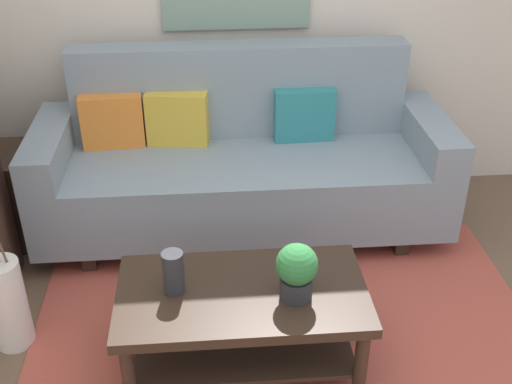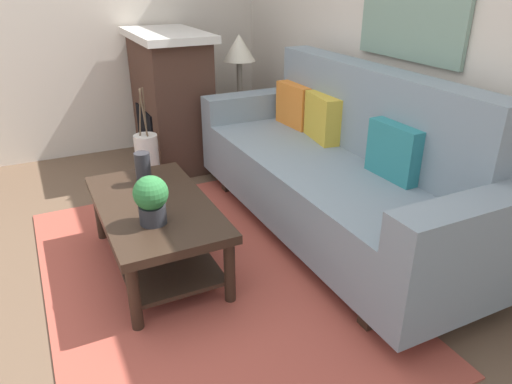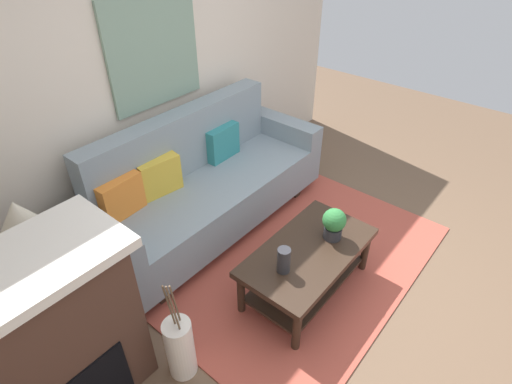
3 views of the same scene
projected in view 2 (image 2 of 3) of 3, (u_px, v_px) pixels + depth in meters
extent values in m
plane|color=brown|center=(116.00, 302.00, 2.56)|extent=(8.86, 8.86, 0.00)
cube|color=beige|center=(437.00, 21.00, 2.79)|extent=(4.86, 0.10, 2.70)
cube|color=beige|center=(97.00, 4.00, 4.19)|extent=(0.10, 4.98, 2.70)
cube|color=#B24C3D|center=(203.00, 277.00, 2.75)|extent=(2.50, 1.69, 0.01)
cube|color=gray|center=(327.00, 189.00, 3.11)|extent=(1.99, 0.84, 0.40)
cube|color=gray|center=(373.00, 112.00, 3.03)|extent=(1.99, 0.20, 0.56)
cube|color=gray|center=(254.00, 129.00, 3.96)|extent=(0.20, 0.84, 0.60)
cube|color=gray|center=(462.00, 260.00, 2.17)|extent=(0.20, 0.84, 0.60)
cube|color=#332319|center=(264.00, 177.00, 3.95)|extent=(0.08, 0.74, 0.12)
cube|color=#332319|center=(419.00, 298.00, 2.49)|extent=(0.08, 0.74, 0.12)
cube|color=orange|center=(295.00, 105.00, 3.65)|extent=(0.37, 0.14, 0.32)
cube|color=gold|center=(322.00, 118.00, 3.34)|extent=(0.37, 0.17, 0.32)
cube|color=teal|center=(395.00, 151.00, 2.72)|extent=(0.36, 0.13, 0.32)
cube|color=#332319|center=(154.00, 207.00, 2.69)|extent=(1.10, 0.60, 0.05)
cube|color=#332319|center=(159.00, 250.00, 2.81)|extent=(0.98, 0.50, 0.02)
cylinder|color=#332319|center=(100.00, 213.00, 3.08)|extent=(0.06, 0.06, 0.38)
cylinder|color=#332319|center=(134.00, 298.00, 2.29)|extent=(0.06, 0.06, 0.38)
cylinder|color=#332319|center=(174.00, 198.00, 3.28)|extent=(0.06, 0.06, 0.38)
cylinder|color=#332319|center=(230.00, 272.00, 2.48)|extent=(0.06, 0.06, 0.38)
cylinder|color=#2D2D33|center=(143.00, 168.00, 2.88)|extent=(0.09, 0.09, 0.20)
cylinder|color=#2D2D33|center=(153.00, 214.00, 2.45)|extent=(0.14, 0.14, 0.10)
sphere|color=#307B3C|center=(151.00, 193.00, 2.40)|extent=(0.18, 0.18, 0.18)
cube|color=#332319|center=(240.00, 131.00, 4.36)|extent=(0.44, 0.44, 0.56)
cylinder|color=gray|center=(240.00, 100.00, 4.24)|extent=(0.16, 0.16, 0.02)
cylinder|color=gray|center=(240.00, 81.00, 4.17)|extent=(0.05, 0.05, 0.35)
cone|color=beige|center=(239.00, 48.00, 4.05)|extent=(0.28, 0.28, 0.22)
cube|color=#472D23|center=(171.00, 103.00, 4.22)|extent=(0.90, 0.50, 1.10)
cube|color=black|center=(146.00, 134.00, 4.22)|extent=(0.52, 0.02, 0.44)
cube|color=silver|center=(166.00, 35.00, 3.97)|extent=(1.02, 0.58, 0.06)
cylinder|color=white|center=(148.00, 164.00, 3.75)|extent=(0.18, 0.18, 0.47)
cylinder|color=brown|center=(143.00, 113.00, 3.55)|extent=(0.05, 0.03, 0.36)
cylinder|color=brown|center=(145.00, 112.00, 3.58)|extent=(0.04, 0.02, 0.36)
cylinder|color=brown|center=(140.00, 112.00, 3.57)|extent=(0.03, 0.05, 0.36)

